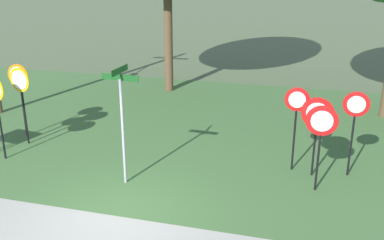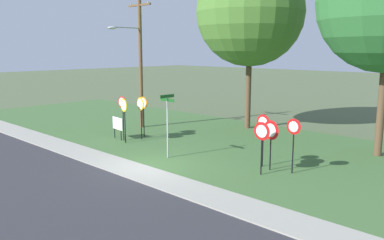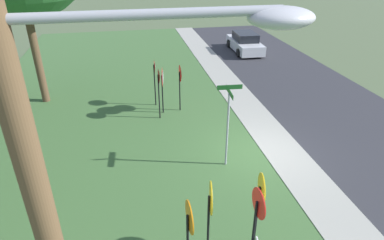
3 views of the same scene
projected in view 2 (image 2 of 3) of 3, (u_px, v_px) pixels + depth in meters
The scene contains 16 objects.
ground_plane at pixel (149, 167), 17.54m from camera, with size 160.00×160.00×0.00m, color #4C5B3D.
road_asphalt at pixel (44, 196), 14.13m from camera, with size 44.00×6.40×0.01m, color #2D2D33.
sidewalk_strip at pixel (134, 171), 16.97m from camera, with size 44.00×1.60×0.06m, color #99968C.
grass_median at pixel (233, 144), 21.80m from camera, with size 44.00×12.00×0.04m, color #3D6033.
stop_sign_near_left at pixel (143, 108), 23.19m from camera, with size 0.70×0.10×2.37m.
stop_sign_near_right at pixel (123, 109), 22.20m from camera, with size 0.67×0.09×2.51m.
stop_sign_far_left at pixel (124, 111), 21.64m from camera, with size 0.72×0.16×2.45m.
stop_sign_far_center at pixel (141, 109), 22.49m from camera, with size 0.73×0.16×2.41m.
yield_sign_near_left at pixel (271, 134), 16.74m from camera, with size 0.83×0.16×2.15m.
yield_sign_near_right at pixel (263, 128), 17.23m from camera, with size 0.64×0.10×2.31m.
yield_sign_far_left at pixel (262, 136), 16.09m from camera, with size 0.76×0.10×2.20m.
yield_sign_far_right at pixel (293, 133), 16.28m from camera, with size 0.66×0.11×2.30m.
street_name_post at pixel (167, 121), 18.67m from camera, with size 0.96×0.82×3.00m.
utility_pole at pixel (138, 54), 25.45m from camera, with size 2.10×2.52×8.86m.
notice_board at pixel (118, 125), 22.76m from camera, with size 1.09×0.18×1.25m.
oak_tree_left at pixel (250, 12), 24.87m from camera, with size 6.74×6.74×10.71m.
Camera 2 is at (13.09, -10.88, 5.11)m, focal length 37.44 mm.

